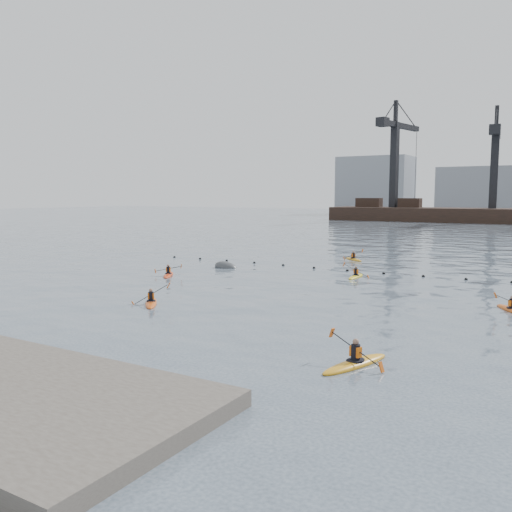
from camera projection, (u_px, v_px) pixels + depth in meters
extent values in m
plane|color=#394854|center=(148.00, 327.00, 24.98)|extent=(400.00, 400.00, 0.00)
sphere|color=black|center=(174.00, 257.00, 52.84)|extent=(0.24, 0.24, 0.24)
sphere|color=black|center=(200.00, 259.00, 51.44)|extent=(0.24, 0.24, 0.24)
sphere|color=black|center=(227.00, 261.00, 49.98)|extent=(0.24, 0.24, 0.24)
sphere|color=black|center=(254.00, 263.00, 48.41)|extent=(0.24, 0.24, 0.24)
sphere|color=black|center=(283.00, 265.00, 46.77)|extent=(0.24, 0.24, 0.24)
sphere|color=black|center=(314.00, 268.00, 45.08)|extent=(0.24, 0.24, 0.24)
sphere|color=black|center=(347.00, 271.00, 43.43)|extent=(0.24, 0.24, 0.24)
sphere|color=black|center=(384.00, 274.00, 41.87)|extent=(0.24, 0.24, 0.24)
sphere|color=black|center=(423.00, 276.00, 40.41)|extent=(0.24, 0.24, 0.24)
sphere|color=black|center=(466.00, 279.00, 39.01)|extent=(0.24, 0.24, 0.24)
sphere|color=black|center=(512.00, 282.00, 37.61)|extent=(0.24, 0.24, 0.24)
cube|color=black|center=(492.00, 219.00, 118.54)|extent=(72.00, 12.00, 4.50)
cube|color=black|center=(369.00, 203.00, 132.50)|extent=(6.00, 3.00, 2.20)
cube|color=black|center=(410.00, 203.00, 127.38)|extent=(5.00, 3.00, 2.20)
cube|color=black|center=(394.00, 165.00, 128.43)|extent=(1.85, 1.85, 20.00)
cube|color=black|center=(401.00, 126.00, 129.39)|extent=(4.31, 17.93, 1.20)
cube|color=black|center=(383.00, 122.00, 122.65)|extent=(2.62, 2.94, 2.00)
cube|color=black|center=(396.00, 111.00, 127.02)|extent=(0.93, 0.93, 5.00)
cube|color=black|center=(494.00, 169.00, 117.33)|extent=(1.73, 1.73, 17.00)
cube|color=black|center=(496.00, 133.00, 118.44)|extent=(2.50, 15.05, 1.20)
cube|color=black|center=(495.00, 129.00, 111.75)|extent=(2.42, 2.78, 2.00)
cube|color=black|center=(497.00, 117.00, 116.09)|extent=(0.87, 0.87, 5.00)
cube|color=gray|center=(375.00, 186.00, 172.17)|extent=(22.00, 14.00, 18.00)
cube|color=gray|center=(494.00, 192.00, 154.46)|extent=(30.00, 14.00, 14.00)
ellipsoid|color=#D15013|center=(151.00, 303.00, 30.40)|extent=(2.45, 2.77, 0.31)
cylinder|color=black|center=(151.00, 301.00, 30.38)|extent=(0.82, 0.82, 0.06)
cylinder|color=black|center=(151.00, 296.00, 30.35)|extent=(0.29, 0.29, 0.50)
cube|color=#E1600C|center=(151.00, 296.00, 30.35)|extent=(0.40, 0.39, 0.33)
sphere|color=#8C6651|center=(151.00, 290.00, 30.31)|extent=(0.20, 0.20, 0.20)
cylinder|color=black|center=(151.00, 295.00, 30.34)|extent=(1.45, 1.21, 1.09)
cube|color=#D85914|center=(133.00, 304.00, 30.25)|extent=(0.24, 0.24, 0.31)
cube|color=#D85914|center=(169.00, 285.00, 30.43)|extent=(0.24, 0.24, 0.31)
ellipsoid|color=orange|center=(355.00, 364.00, 19.42)|extent=(1.71, 3.55, 0.35)
cylinder|color=black|center=(355.00, 360.00, 19.40)|extent=(0.82, 0.82, 0.07)
cylinder|color=black|center=(356.00, 352.00, 19.37)|extent=(0.33, 0.33, 0.57)
cube|color=#E1600C|center=(356.00, 352.00, 19.37)|extent=(0.45, 0.35, 0.37)
sphere|color=#8C6651|center=(356.00, 342.00, 19.33)|extent=(0.23, 0.23, 0.23)
cylinder|color=black|center=(356.00, 349.00, 19.36)|extent=(2.17, 0.71, 0.88)
cube|color=#D85914|center=(332.00, 333.00, 20.14)|extent=(0.22, 0.20, 0.37)
cube|color=#D85914|center=(381.00, 367.00, 18.57)|extent=(0.22, 0.20, 0.37)
ellipsoid|color=red|center=(168.00, 275.00, 41.00)|extent=(2.17, 2.91, 0.31)
cylinder|color=black|center=(168.00, 273.00, 40.98)|extent=(0.79, 0.79, 0.06)
cylinder|color=black|center=(168.00, 270.00, 40.95)|extent=(0.29, 0.29, 0.50)
cube|color=#E1600C|center=(168.00, 270.00, 40.95)|extent=(0.40, 0.36, 0.33)
sphere|color=#8C6651|center=(168.00, 266.00, 40.92)|extent=(0.20, 0.20, 0.20)
cylinder|color=black|center=(168.00, 269.00, 40.94)|extent=(1.77, 1.15, 0.42)
cube|color=#D85914|center=(155.00, 271.00, 40.93)|extent=(0.16, 0.17, 0.33)
cube|color=#D85914|center=(181.00, 266.00, 40.95)|extent=(0.16, 0.17, 0.33)
ellipsoid|color=yellow|center=(356.00, 277.00, 40.20)|extent=(0.73, 2.97, 0.29)
cylinder|color=black|center=(356.00, 275.00, 40.19)|extent=(0.58, 0.58, 0.06)
cylinder|color=black|center=(356.00, 272.00, 40.16)|extent=(0.28, 0.28, 0.48)
cube|color=#E1600C|center=(356.00, 271.00, 40.16)|extent=(0.34, 0.22, 0.31)
sphere|color=#8C6651|center=(356.00, 267.00, 40.12)|extent=(0.19, 0.19, 0.19)
cylinder|color=black|center=(356.00, 270.00, 40.15)|extent=(1.84, 0.13, 0.89)
cube|color=#D85914|center=(344.00, 264.00, 40.54)|extent=(0.18, 0.14, 0.30)
cube|color=#D85914|center=(368.00, 277.00, 39.75)|extent=(0.18, 0.14, 0.30)
ellipsoid|color=#CB5213|center=(511.00, 310.00, 28.55)|extent=(2.10, 2.69, 0.29)
cylinder|color=black|center=(512.00, 308.00, 28.54)|extent=(0.75, 0.75, 0.05)
cylinder|color=black|center=(512.00, 303.00, 28.51)|extent=(0.27, 0.27, 0.47)
cube|color=#E1600C|center=(512.00, 303.00, 28.51)|extent=(0.38, 0.35, 0.31)
sphere|color=#8C6651|center=(512.00, 297.00, 28.48)|extent=(0.19, 0.19, 0.19)
cylinder|color=black|center=(512.00, 302.00, 28.50)|extent=(1.53, 1.07, 0.79)
cube|color=#D85914|center=(495.00, 295.00, 28.41)|extent=(0.20, 0.19, 0.30)
ellipsoid|color=orange|center=(353.00, 259.00, 50.89)|extent=(2.66, 2.43, 0.30)
cylinder|color=black|center=(353.00, 258.00, 50.87)|extent=(0.79, 0.79, 0.06)
cylinder|color=black|center=(353.00, 255.00, 50.84)|extent=(0.28, 0.28, 0.49)
cube|color=#E1600C|center=(353.00, 255.00, 50.84)|extent=(0.38, 0.39, 0.32)
sphere|color=#8C6651|center=(353.00, 252.00, 50.81)|extent=(0.20, 0.20, 0.20)
cylinder|color=black|center=(353.00, 254.00, 50.83)|extent=(1.31, 1.50, 0.73)
cube|color=#D85914|center=(344.00, 258.00, 50.58)|extent=(0.20, 0.20, 0.32)
cube|color=#D85914|center=(362.00, 251.00, 51.09)|extent=(0.20, 0.20, 0.32)
ellipsoid|color=#3E4043|center=(226.00, 268.00, 45.44)|extent=(2.42, 1.64, 1.43)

